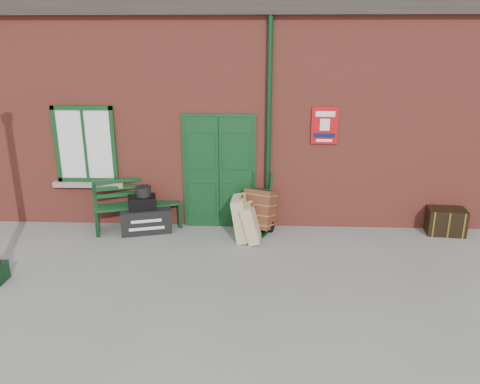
# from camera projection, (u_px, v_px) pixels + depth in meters

# --- Properties ---
(ground) EXTENTS (80.00, 80.00, 0.00)m
(ground) POSITION_uv_depth(u_px,v_px,m) (230.00, 258.00, 8.07)
(ground) COLOR gray
(ground) RESTS_ON ground
(station_building) EXTENTS (10.30, 4.30, 4.36)m
(station_building) POSITION_uv_depth(u_px,v_px,m) (239.00, 105.00, 10.72)
(station_building) COLOR #A04133
(station_building) RESTS_ON ground
(bench) EXTENTS (1.73, 1.02, 1.02)m
(bench) POSITION_uv_depth(u_px,v_px,m) (137.00, 203.00, 9.25)
(bench) COLOR #103A1A
(bench) RESTS_ON ground
(houdini_trunk) EXTENTS (1.06, 0.76, 0.48)m
(houdini_trunk) POSITION_uv_depth(u_px,v_px,m) (146.00, 219.00, 9.13)
(houdini_trunk) COLOR black
(houdini_trunk) RESTS_ON ground
(strongbox) EXTENTS (0.61, 0.51, 0.24)m
(strongbox) POSITION_uv_depth(u_px,v_px,m) (142.00, 202.00, 9.03)
(strongbox) COLOR black
(strongbox) RESTS_ON houdini_trunk
(hatbox) EXTENTS (0.35, 0.35, 0.19)m
(hatbox) POSITION_uv_depth(u_px,v_px,m) (143.00, 191.00, 8.99)
(hatbox) COLOR black
(hatbox) RESTS_ON strongbox
(suitcase_back) EXTENTS (0.38, 0.59, 0.83)m
(suitcase_back) POSITION_uv_depth(u_px,v_px,m) (241.00, 218.00, 8.71)
(suitcase_back) COLOR tan
(suitcase_back) RESTS_ON ground
(suitcase_front) EXTENTS (0.41, 0.54, 0.72)m
(suitcase_front) POSITION_uv_depth(u_px,v_px,m) (251.00, 223.00, 8.62)
(suitcase_front) COLOR tan
(suitcase_front) RESTS_ON ground
(porter_trolley) EXTENTS (0.73, 0.75, 1.13)m
(porter_trolley) POSITION_uv_depth(u_px,v_px,m) (259.00, 210.00, 9.08)
(porter_trolley) COLOR black
(porter_trolley) RESTS_ON ground
(dark_trunk) EXTENTS (0.75, 0.53, 0.50)m
(dark_trunk) POSITION_uv_depth(u_px,v_px,m) (446.00, 221.00, 9.01)
(dark_trunk) COLOR black
(dark_trunk) RESTS_ON ground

